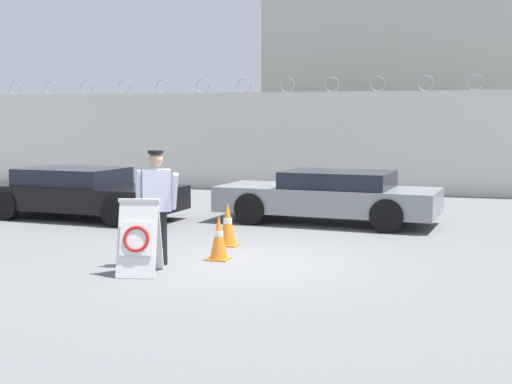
{
  "coord_description": "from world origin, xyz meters",
  "views": [
    {
      "loc": [
        3.4,
        -10.68,
        2.34
      ],
      "look_at": [
        -0.03,
        0.77,
        1.07
      ],
      "focal_mm": 50.0,
      "sensor_mm": 36.0,
      "label": 1
    }
  ],
  "objects_px": {
    "barricade_sign": "(139,237)",
    "traffic_cone_mid": "(228,224)",
    "traffic_cone_near": "(219,237)",
    "security_guard": "(156,201)",
    "parked_car_rear_sedan": "(329,196)",
    "parked_car_front_coupe": "(80,192)"
  },
  "relations": [
    {
      "from": "security_guard",
      "to": "traffic_cone_mid",
      "type": "bearing_deg",
      "value": 42.07
    },
    {
      "from": "traffic_cone_mid",
      "to": "parked_car_front_coupe",
      "type": "height_order",
      "value": "parked_car_front_coupe"
    },
    {
      "from": "traffic_cone_near",
      "to": "parked_car_front_coupe",
      "type": "bearing_deg",
      "value": 142.39
    },
    {
      "from": "security_guard",
      "to": "parked_car_rear_sedan",
      "type": "relative_size",
      "value": 0.37
    },
    {
      "from": "traffic_cone_mid",
      "to": "parked_car_rear_sedan",
      "type": "height_order",
      "value": "parked_car_rear_sedan"
    },
    {
      "from": "barricade_sign",
      "to": "parked_car_front_coupe",
      "type": "relative_size",
      "value": 0.24
    },
    {
      "from": "security_guard",
      "to": "parked_car_front_coupe",
      "type": "bearing_deg",
      "value": 99.41
    },
    {
      "from": "traffic_cone_mid",
      "to": "parked_car_front_coupe",
      "type": "distance_m",
      "value": 4.99
    },
    {
      "from": "traffic_cone_near",
      "to": "parked_car_front_coupe",
      "type": "relative_size",
      "value": 0.16
    },
    {
      "from": "security_guard",
      "to": "traffic_cone_mid",
      "type": "height_order",
      "value": "security_guard"
    },
    {
      "from": "traffic_cone_near",
      "to": "security_guard",
      "type": "bearing_deg",
      "value": -140.31
    },
    {
      "from": "barricade_sign",
      "to": "traffic_cone_mid",
      "type": "distance_m",
      "value": 2.68
    },
    {
      "from": "parked_car_front_coupe",
      "to": "traffic_cone_near",
      "type": "bearing_deg",
      "value": -33.09
    },
    {
      "from": "security_guard",
      "to": "traffic_cone_near",
      "type": "bearing_deg",
      "value": 6.82
    },
    {
      "from": "traffic_cone_near",
      "to": "traffic_cone_mid",
      "type": "relative_size",
      "value": 0.95
    },
    {
      "from": "parked_car_rear_sedan",
      "to": "barricade_sign",
      "type": "bearing_deg",
      "value": 78.38
    },
    {
      "from": "traffic_cone_near",
      "to": "parked_car_front_coupe",
      "type": "distance_m",
      "value": 5.91
    },
    {
      "from": "traffic_cone_near",
      "to": "traffic_cone_mid",
      "type": "distance_m",
      "value": 1.3
    },
    {
      "from": "barricade_sign",
      "to": "parked_car_rear_sedan",
      "type": "height_order",
      "value": "parked_car_rear_sedan"
    },
    {
      "from": "barricade_sign",
      "to": "traffic_cone_mid",
      "type": "height_order",
      "value": "barricade_sign"
    },
    {
      "from": "security_guard",
      "to": "traffic_cone_near",
      "type": "distance_m",
      "value": 1.22
    },
    {
      "from": "security_guard",
      "to": "parked_car_rear_sedan",
      "type": "xyz_separation_m",
      "value": [
        1.77,
        5.17,
        -0.42
      ]
    }
  ]
}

